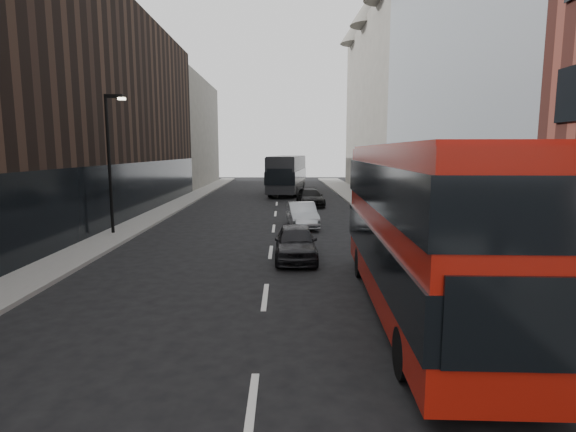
{
  "coord_description": "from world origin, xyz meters",
  "views": [
    {
      "loc": [
        0.55,
        -5.03,
        4.35
      ],
      "look_at": [
        0.69,
        7.73,
        2.5
      ],
      "focal_mm": 28.0,
      "sensor_mm": 36.0,
      "label": 1
    }
  ],
  "objects_px": {
    "street_lamp": "(110,154)",
    "grey_bus": "(288,174)",
    "car_a": "(296,242)",
    "car_c": "(310,198)",
    "car_b": "(302,215)",
    "red_bus": "(421,222)"
  },
  "relations": [
    {
      "from": "red_bus",
      "to": "grey_bus",
      "type": "xyz_separation_m",
      "value": [
        -3.18,
        34.38,
        -0.45
      ]
    },
    {
      "from": "red_bus",
      "to": "car_a",
      "type": "relative_size",
      "value": 2.74
    },
    {
      "from": "car_c",
      "to": "red_bus",
      "type": "bearing_deg",
      "value": -91.67
    },
    {
      "from": "red_bus",
      "to": "car_b",
      "type": "height_order",
      "value": "red_bus"
    },
    {
      "from": "street_lamp",
      "to": "red_bus",
      "type": "distance_m",
      "value": 16.94
    },
    {
      "from": "car_c",
      "to": "grey_bus",
      "type": "bearing_deg",
      "value": 94.08
    },
    {
      "from": "grey_bus",
      "to": "car_c",
      "type": "relative_size",
      "value": 2.62
    },
    {
      "from": "car_a",
      "to": "car_c",
      "type": "bearing_deg",
      "value": 84.91
    },
    {
      "from": "car_c",
      "to": "street_lamp",
      "type": "bearing_deg",
      "value": -136.23
    },
    {
      "from": "car_b",
      "to": "car_a",
      "type": "bearing_deg",
      "value": -98.91
    },
    {
      "from": "car_b",
      "to": "grey_bus",
      "type": "bearing_deg",
      "value": 87.09
    },
    {
      "from": "car_a",
      "to": "street_lamp",
      "type": "bearing_deg",
      "value": 150.59
    },
    {
      "from": "car_a",
      "to": "car_c",
      "type": "relative_size",
      "value": 0.89
    },
    {
      "from": "car_b",
      "to": "street_lamp",
      "type": "bearing_deg",
      "value": -170.33
    },
    {
      "from": "red_bus",
      "to": "car_b",
      "type": "distance_m",
      "value": 14.3
    },
    {
      "from": "street_lamp",
      "to": "grey_bus",
      "type": "distance_m",
      "value": 24.82
    },
    {
      "from": "red_bus",
      "to": "car_a",
      "type": "bearing_deg",
      "value": 119.68
    },
    {
      "from": "grey_bus",
      "to": "car_b",
      "type": "xyz_separation_m",
      "value": [
        0.64,
        -20.43,
        -1.35
      ]
    },
    {
      "from": "street_lamp",
      "to": "car_b",
      "type": "height_order",
      "value": "street_lamp"
    },
    {
      "from": "street_lamp",
      "to": "grey_bus",
      "type": "bearing_deg",
      "value": 68.14
    },
    {
      "from": "grey_bus",
      "to": "car_a",
      "type": "relative_size",
      "value": 2.94
    },
    {
      "from": "street_lamp",
      "to": "car_b",
      "type": "distance_m",
      "value": 10.74
    }
  ]
}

